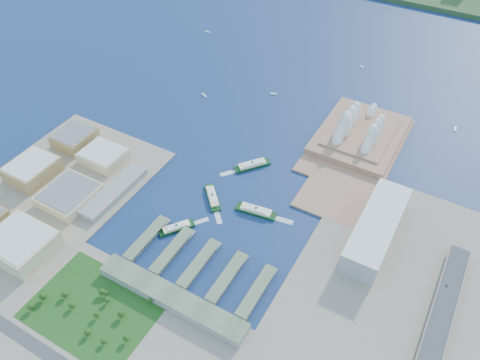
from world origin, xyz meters
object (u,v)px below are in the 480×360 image
Objects in this scene: ferry_a at (212,196)px; toaster_building at (376,229)px; ferry_b at (252,164)px; ferry_c at (176,227)px; opera_house at (363,123)px; car_c at (447,286)px; ferry_d at (256,210)px.

toaster_building is at bearing -33.36° from ferry_a.
toaster_building reaches higher than ferry_a.
ferry_b is 168.04m from ferry_c.
car_c is (191.00, -239.29, -16.53)m from opera_house.
car_c reaches higher than ferry_b.
opera_house is at bearing -25.26° from ferry_d.
toaster_building is at bearing -21.25° from car_c.
opera_house is 3.01× the size of ferry_d.
car_c is at bearing -21.25° from toaster_building.
car_c is at bearing 23.00° from ferry_b.
opera_house is at bearing -51.40° from car_c.
car_c is (263.04, -3.40, 9.82)m from ferry_d.
toaster_building is 3.06× the size of ferry_c.
ferry_a is 12.90× the size of car_c.
opera_house is 1.16× the size of toaster_building.
ferry_d is at bearing -19.77° from ferry_b.
ferry_d reaches higher than ferry_b.
toaster_building is 2.65× the size of ferry_b.
ferry_d is at bearing -37.64° from ferry_a.
ferry_a is 0.94× the size of ferry_b.
ferry_c is 11.89× the size of car_c.
car_c is at bearing -51.40° from opera_house.
opera_house reaches higher than ferry_b.
car_c is at bearing -99.02° from ferry_d.
ferry_d is (80.63, 81.99, 0.86)m from ferry_c.
ferry_d reaches higher than ferry_c.
ferry_a is at bearing -62.46° from ferry_c.
ferry_b is (17.08, 91.31, 0.34)m from ferry_a.
opera_house is 3.07× the size of ferry_b.
ferry_b is at bearing 35.34° from ferry_a.
toaster_building is 166.63m from ferry_d.
opera_house is 306.61m from car_c.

